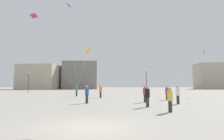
{
  "coord_description": "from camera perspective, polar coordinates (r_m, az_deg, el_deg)",
  "views": [
    {
      "loc": [
        1.53,
        -7.93,
        1.84
      ],
      "look_at": [
        0.0,
        17.41,
        4.08
      ],
      "focal_mm": 27.88,
      "sensor_mm": 36.0,
      "label": 1
    }
  ],
  "objects": [
    {
      "name": "person_in_blue",
      "position": [
        18.14,
        -8.23,
        -7.64
      ],
      "size": [
        0.4,
        0.4,
        1.83
      ],
      "rotation": [
        0.0,
        0.0,
        3.81
      ],
      "color": "#2D2D33",
      "rests_on": "ground_plane"
    },
    {
      "name": "building_centre_hall",
      "position": [
        86.52,
        -10.28,
        -1.73
      ],
      "size": [
        17.12,
        9.39,
        13.43
      ],
      "color": "gray",
      "rests_on": "ground_plane"
    },
    {
      "name": "kite_violet_diamond",
      "position": [
        33.35,
        -13.88,
        19.8
      ],
      "size": [
        2.09,
        1.14,
        15.0
      ],
      "color": "purple"
    },
    {
      "name": "person_in_orange",
      "position": [
        25.62,
        -3.76,
        -6.88
      ],
      "size": [
        0.4,
        0.4,
        1.85
      ],
      "rotation": [
        0.0,
        0.0,
        2.47
      ],
      "color": "#2D2D33",
      "rests_on": "ground_plane"
    },
    {
      "name": "building_right_hall",
      "position": [
        105.2,
        32.76,
        -1.71
      ],
      "size": [
        27.08,
        10.43,
        12.97
      ],
      "color": "#B2A893",
      "rests_on": "ground_plane"
    },
    {
      "name": "person_in_red",
      "position": [
        19.28,
        10.74,
        -7.43
      ],
      "size": [
        0.4,
        0.4,
        1.84
      ],
      "rotation": [
        0.0,
        0.0,
        6.07
      ],
      "color": "#2D2D33",
      "rests_on": "ground_plane"
    },
    {
      "name": "lamppost_west",
      "position": [
        47.64,
        -25.69,
        -2.54
      ],
      "size": [
        0.36,
        0.36,
        5.27
      ],
      "color": "#2D2D30",
      "rests_on": "ground_plane"
    },
    {
      "name": "building_left_hall",
      "position": [
        87.92,
        -22.56,
        -2.18
      ],
      "size": [
        17.81,
        13.24,
        11.27
      ],
      "color": "#B2A893",
      "rests_on": "ground_plane"
    },
    {
      "name": "person_in_white",
      "position": [
        18.4,
        20.77,
        -7.29
      ],
      "size": [
        0.4,
        0.4,
        1.85
      ],
      "rotation": [
        0.0,
        0.0,
        5.66
      ],
      "color": "#2D2D33",
      "rests_on": "ground_plane"
    },
    {
      "name": "person_in_black",
      "position": [
        15.23,
        11.56,
        -8.17
      ],
      "size": [
        0.39,
        0.39,
        1.79
      ],
      "rotation": [
        0.0,
        0.0,
        4.3
      ],
      "color": "#2D2D33",
      "rests_on": "ground_plane"
    },
    {
      "name": "person_in_teal",
      "position": [
        30.07,
        -11.51,
        -6.57
      ],
      "size": [
        0.39,
        0.39,
        1.8
      ],
      "rotation": [
        0.0,
        0.0,
        5.23
      ],
      "color": "#2D2D33",
      "rests_on": "ground_plane"
    },
    {
      "name": "person_in_purple",
      "position": [
        22.85,
        17.54,
        -7.01
      ],
      "size": [
        0.38,
        0.38,
        1.75
      ],
      "rotation": [
        0.0,
        0.0,
        1.09
      ],
      "color": "#2D2D33",
      "rests_on": "ground_plane"
    },
    {
      "name": "person_in_yellow",
      "position": [
        12.77,
        18.48,
        -8.84
      ],
      "size": [
        0.37,
        0.37,
        1.71
      ],
      "rotation": [
        0.0,
        0.0,
        5.81
      ],
      "color": "#2D2D33",
      "rests_on": "ground_plane"
    },
    {
      "name": "lamppost_east",
      "position": [
        35.41,
        11.16,
        -2.44
      ],
      "size": [
        0.36,
        0.36,
        5.06
      ],
      "color": "#2D2D30",
      "rests_on": "ground_plane"
    },
    {
      "name": "kite_emerald_diamond",
      "position": [
        34.83,
        27.77,
        5.1
      ],
      "size": [
        9.45,
        9.8,
        6.88
      ],
      "color": "green"
    },
    {
      "name": "kite_magenta_delta",
      "position": [
        36.5,
        -23.95,
        15.35
      ],
      "size": [
        9.28,
        1.95,
        13.76
      ],
      "color": "#D12899"
    },
    {
      "name": "kite_amber_delta",
      "position": [
        40.32,
        -7.91,
        6.08
      ],
      "size": [
        1.19,
        10.83,
        8.88
      ],
      "color": "yellow"
    },
    {
      "name": "ground_plane",
      "position": [
        8.28,
        -7.64,
        -17.83
      ],
      "size": [
        300.0,
        300.0,
        0.0
      ],
      "primitive_type": "plane",
      "color": "#9E9689"
    }
  ]
}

